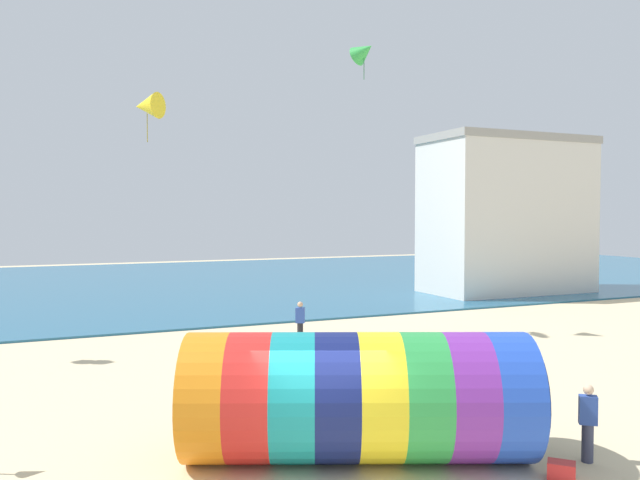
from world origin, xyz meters
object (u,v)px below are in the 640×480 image
at_px(giant_inflatable_tube, 358,397).
at_px(kite_handler, 588,423).
at_px(cooler_box, 561,471).
at_px(kite_yellow_delta, 147,106).
at_px(bystander_near_water, 300,322).
at_px(kite_green_delta, 364,51).

distance_m(giant_inflatable_tube, kite_handler, 4.85).
height_order(giant_inflatable_tube, kite_handler, giant_inflatable_tube).
bearing_deg(cooler_box, kite_yellow_delta, 108.92).
relative_size(kite_yellow_delta, cooler_box, 3.74).
bearing_deg(kite_handler, giant_inflatable_tube, 155.27).
distance_m(giant_inflatable_tube, cooler_box, 4.22).
bearing_deg(kite_yellow_delta, bystander_near_water, -20.07).
height_order(kite_handler, bystander_near_water, bystander_near_water).
height_order(kite_handler, kite_green_delta, kite_green_delta).
relative_size(kite_yellow_delta, kite_green_delta, 1.08).
bearing_deg(kite_yellow_delta, giant_inflatable_tube, -80.16).
relative_size(giant_inflatable_tube, bystander_near_water, 4.55).
bearing_deg(bystander_near_water, kite_yellow_delta, 159.93).
bearing_deg(giant_inflatable_tube, cooler_box, -38.02).
bearing_deg(kite_handler, cooler_box, -157.97).
relative_size(kite_green_delta, cooler_box, 3.45).
xyz_separation_m(giant_inflatable_tube, kite_handler, (4.38, -2.02, -0.52)).
distance_m(giant_inflatable_tube, kite_green_delta, 18.09).
relative_size(kite_yellow_delta, bystander_near_water, 1.15).
height_order(kite_yellow_delta, bystander_near_water, kite_yellow_delta).
relative_size(bystander_near_water, cooler_box, 3.26).
xyz_separation_m(giant_inflatable_tube, kite_green_delta, (6.68, 12.73, 10.98)).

